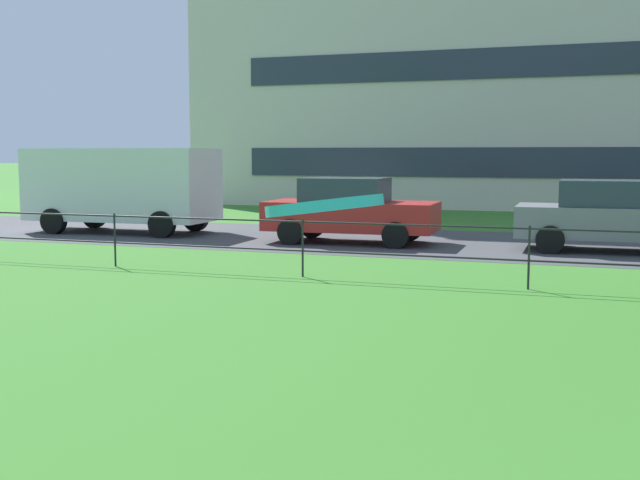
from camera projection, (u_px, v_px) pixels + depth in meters
The scene contains 6 objects.
street_strip at pixel (391, 241), 19.21m from camera, with size 80.00×6.19×0.01m, color #424247.
park_fence at pixel (303, 238), 13.53m from camera, with size 30.12×0.04×1.00m.
frisbee at pixel (324, 206), 1.79m from camera, with size 0.32×0.32×0.06m.
panel_van_left at pixel (122, 185), 21.16m from camera, with size 5.06×2.23×2.24m.
car_red_center at pixel (350, 210), 18.72m from camera, with size 4.06×1.93×1.54m.
car_grey_far_left at pixel (611, 216), 17.03m from camera, with size 4.04×1.88×1.54m.
Camera 1 is at (4.82, 2.34, 2.10)m, focal length 44.53 mm.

